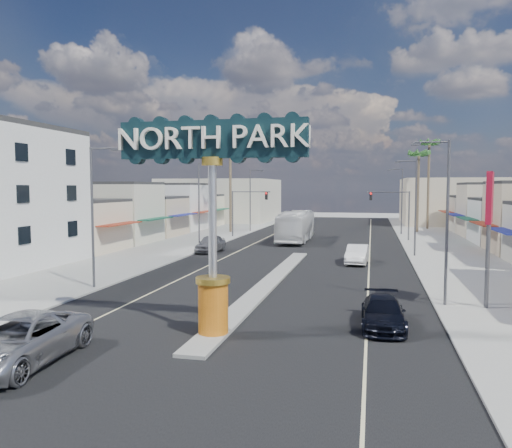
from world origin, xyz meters
The scene contains 26 objects.
ground centered at (0.00, 30.00, 0.00)m, with size 160.00×160.00×0.00m, color gray.
road centered at (0.00, 30.00, 0.01)m, with size 20.00×120.00×0.01m, color black.
median_island centered at (0.00, 14.00, 0.08)m, with size 1.30×30.00×0.16m, color gray.
sidewalk_left centered at (-14.00, 30.00, 0.06)m, with size 8.00×120.00×0.12m, color gray.
sidewalk_right centered at (14.00, 30.00, 0.06)m, with size 8.00×120.00×0.12m, color gray.
storefront_row_left centered at (-24.00, 43.00, 3.00)m, with size 12.00×42.00×6.00m, color beige.
backdrop_far_left centered at (-22.00, 75.00, 4.00)m, with size 20.00×20.00×8.00m, color #B7B29E.
backdrop_far_right centered at (22.00, 75.00, 4.00)m, with size 20.00×20.00×8.00m, color beige.
gateway_sign centered at (0.00, 1.98, 5.93)m, with size 8.20×1.50×9.15m.
traffic_signal_left centered at (-9.18, 43.99, 4.27)m, with size 5.09×0.45×6.00m.
traffic_signal_right centered at (9.18, 43.99, 4.27)m, with size 5.09×0.45×6.00m.
streetlight_l_near centered at (-10.43, 10.00, 5.07)m, with size 2.03×0.22×9.00m.
streetlight_l_mid centered at (-10.43, 30.00, 5.07)m, with size 2.03×0.22×9.00m.
streetlight_l_far centered at (-10.43, 52.00, 5.07)m, with size 2.03×0.22×9.00m.
streetlight_r_near centered at (10.43, 10.00, 5.07)m, with size 2.03×0.22×9.00m.
streetlight_r_mid centered at (10.43, 30.00, 5.07)m, with size 2.03×0.22×9.00m.
streetlight_r_far centered at (10.43, 52.00, 5.07)m, with size 2.03×0.22×9.00m.
palm_left_far centered at (-13.00, 50.00, 11.50)m, with size 2.60×2.60×13.10m.
palm_right_mid centered at (13.00, 56.00, 10.60)m, with size 2.60×2.60×12.10m.
palm_right_far centered at (15.00, 62.00, 12.39)m, with size 2.60×2.60×14.10m.
suv_left centered at (-5.87, -2.93, 0.89)m, with size 2.96×6.42×1.78m, color #A7A7AB.
suv_right centered at (7.22, 5.10, 0.70)m, with size 1.95×4.81×1.40m, color black.
car_parked_left centered at (-9.00, 28.83, 0.86)m, with size 2.03×5.04×1.72m, color slate.
car_parked_right centered at (5.50, 24.58, 0.80)m, with size 1.69×4.86×1.60m, color silver.
city_bus centered at (-2.20, 40.98, 1.81)m, with size 3.04×13.01×3.62m, color silver.
bank_pylon_sign centered at (12.61, 9.73, 5.54)m, with size 0.82×2.24×7.17m.
Camera 1 is at (6.64, -18.33, 6.49)m, focal length 35.00 mm.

